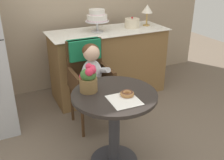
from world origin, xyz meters
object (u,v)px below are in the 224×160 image
at_px(seated_child, 93,71).
at_px(wicker_chair, 88,70).
at_px(round_layer_cake, 132,23).
at_px(cafe_table, 114,115).
at_px(flower_vase, 88,78).
at_px(table_lamp, 147,10).
at_px(donut_front, 127,93).
at_px(tiered_cake_stand, 97,17).

bearing_deg(seated_child, wicker_chair, 90.00).
bearing_deg(round_layer_cake, wicker_chair, -147.21).
bearing_deg(cafe_table, round_layer_cake, 55.48).
relative_size(cafe_table, seated_child, 0.99).
bearing_deg(flower_vase, table_lamp, 42.18).
distance_m(donut_front, tiered_cake_stand, 1.46).
bearing_deg(flower_vase, round_layer_cake, 47.57).
distance_m(flower_vase, round_layer_cake, 1.60).
relative_size(wicker_chair, round_layer_cake, 4.90).
bearing_deg(donut_front, cafe_table, 131.12).
bearing_deg(tiered_cake_stand, table_lamp, 1.81).
bearing_deg(seated_child, table_lamp, 33.37).
distance_m(cafe_table, seated_child, 0.63).
relative_size(cafe_table, table_lamp, 2.53).
height_order(donut_front, round_layer_cake, round_layer_cake).
xyz_separation_m(donut_front, flower_vase, (-0.25, 0.22, 0.09)).
xyz_separation_m(donut_front, round_layer_cake, (0.83, 1.39, 0.22)).
relative_size(flower_vase, tiered_cake_stand, 0.79).
height_order(cafe_table, table_lamp, table_lamp).
distance_m(donut_front, flower_vase, 0.34).
bearing_deg(tiered_cake_stand, wicker_chair, -122.60).
height_order(donut_front, flower_vase, flower_vase).
xyz_separation_m(flower_vase, tiered_cake_stand, (0.57, 1.17, 0.25)).
relative_size(wicker_chair, donut_front, 8.25).
bearing_deg(cafe_table, donut_front, -48.88).
height_order(tiered_cake_stand, table_lamp, table_lamp).
distance_m(seated_child, flower_vase, 0.55).
xyz_separation_m(donut_front, table_lamp, (1.07, 1.41, 0.37)).
xyz_separation_m(wicker_chair, seated_child, (-0.00, -0.16, 0.04)).
bearing_deg(flower_vase, tiered_cake_stand, 63.96).
bearing_deg(cafe_table, wicker_chair, 86.19).
xyz_separation_m(cafe_table, seated_child, (0.05, 0.61, 0.17)).
height_order(wicker_chair, donut_front, wicker_chair).
height_order(cafe_table, donut_front, donut_front).
bearing_deg(table_lamp, round_layer_cake, -176.83).
bearing_deg(flower_vase, wicker_chair, 70.20).
distance_m(cafe_table, table_lamp, 1.85).
relative_size(seated_child, table_lamp, 2.55).
height_order(seated_child, round_layer_cake, round_layer_cake).
xyz_separation_m(cafe_table, donut_front, (0.07, -0.08, 0.23)).
xyz_separation_m(cafe_table, round_layer_cake, (0.90, 1.31, 0.45)).
xyz_separation_m(cafe_table, tiered_cake_stand, (0.39, 1.30, 0.58)).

